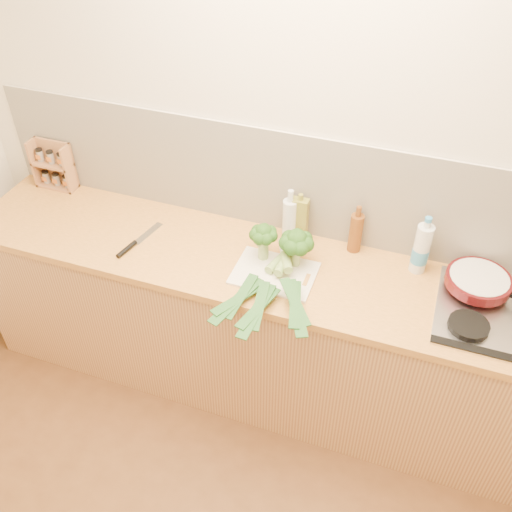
{
  "coord_description": "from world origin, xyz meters",
  "views": [
    {
      "loc": [
        0.58,
        -0.73,
        2.67
      ],
      "look_at": [
        -0.07,
        1.1,
        1.02
      ],
      "focal_mm": 40.0,
      "sensor_mm": 36.0,
      "label": 1
    }
  ],
  "objects": [
    {
      "name": "glass_bottle",
      "position": [
        -0.01,
        1.42,
        1.02
      ],
      "size": [
        0.07,
        0.07,
        0.28
      ],
      "color": "silver",
      "rests_on": "counter"
    },
    {
      "name": "water_bottle",
      "position": [
        0.62,
        1.39,
        1.02
      ],
      "size": [
        0.08,
        0.08,
        0.28
      ],
      "color": "silver",
      "rests_on": "counter"
    },
    {
      "name": "spice_rack",
      "position": [
        -1.37,
        1.44,
        1.02
      ],
      "size": [
        0.23,
        0.09,
        0.27
      ],
      "color": "#AC7349",
      "rests_on": "counter"
    },
    {
      "name": "counter",
      "position": [
        0.0,
        1.2,
        0.45
      ],
      "size": [
        3.2,
        0.62,
        0.9
      ],
      "color": "tan",
      "rests_on": "ground"
    },
    {
      "name": "oil_tin",
      "position": [
        0.03,
        1.44,
        1.02
      ],
      "size": [
        0.08,
        0.05,
        0.26
      ],
      "color": "olive",
      "rests_on": "counter"
    },
    {
      "name": "leek_front",
      "position": [
        -0.02,
        1.1,
        0.93
      ],
      "size": [
        0.23,
        0.64,
        0.04
      ],
      "rotation": [
        0.0,
        0.0,
        -0.28
      ],
      "color": "white",
      "rests_on": "chopping_board"
    },
    {
      "name": "broccoli_left",
      "position": [
        -0.08,
        1.22,
        1.04
      ],
      "size": [
        0.13,
        0.13,
        0.19
      ],
      "color": "#98B268",
      "rests_on": "chopping_board"
    },
    {
      "name": "leek_mid",
      "position": [
        0.03,
        1.1,
        0.95
      ],
      "size": [
        0.11,
        0.71,
        0.04
      ],
      "rotation": [
        0.0,
        0.0,
        -0.04
      ],
      "color": "white",
      "rests_on": "chopping_board"
    },
    {
      "name": "gas_hob",
      "position": [
        1.02,
        1.2,
        0.91
      ],
      "size": [
        0.58,
        0.5,
        0.04
      ],
      "color": "silver",
      "rests_on": "counter"
    },
    {
      "name": "broccoli_right",
      "position": [
        0.08,
        1.23,
        1.04
      ],
      "size": [
        0.16,
        0.16,
        0.2
      ],
      "color": "#98B268",
      "rests_on": "chopping_board"
    },
    {
      "name": "leek_back",
      "position": [
        0.09,
        1.08,
        0.97
      ],
      "size": [
        0.3,
        0.58,
        0.04
      ],
      "rotation": [
        0.0,
        0.0,
        0.43
      ],
      "color": "white",
      "rests_on": "chopping_board"
    },
    {
      "name": "amber_bottle",
      "position": [
        0.31,
        1.44,
        1.01
      ],
      "size": [
        0.06,
        0.06,
        0.25
      ],
      "color": "brown",
      "rests_on": "counter"
    },
    {
      "name": "chopping_board",
      "position": [
        0.0,
        1.14,
        0.91
      ],
      "size": [
        0.37,
        0.28,
        0.01
      ],
      "primitive_type": "cube",
      "rotation": [
        0.0,
        0.0,
        -0.0
      ],
      "color": "white",
      "rests_on": "counter"
    },
    {
      "name": "room_shell",
      "position": [
        0.0,
        1.49,
        1.17
      ],
      "size": [
        3.5,
        3.5,
        3.5
      ],
      "color": "beige",
      "rests_on": "ground"
    },
    {
      "name": "chefs_knife",
      "position": [
        -0.71,
        1.1,
        0.91
      ],
      "size": [
        0.09,
        0.32,
        0.02
      ],
      "rotation": [
        0.0,
        0.0,
        -0.2
      ],
      "color": "silver",
      "rests_on": "counter"
    },
    {
      "name": "skillet",
      "position": [
        0.89,
        1.33,
        0.96
      ],
      "size": [
        0.41,
        0.29,
        0.05
      ],
      "rotation": [
        0.0,
        0.0,
        -0.29
      ],
      "color": "#490C0E",
      "rests_on": "gas_hob"
    }
  ]
}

